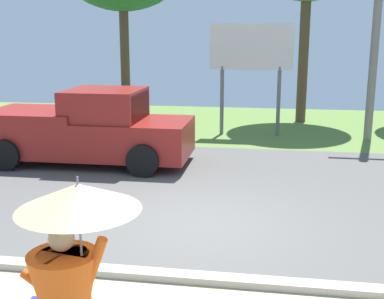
{
  "coord_description": "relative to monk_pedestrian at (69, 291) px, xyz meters",
  "views": [
    {
      "loc": [
        1.23,
        -8.09,
        3.25
      ],
      "look_at": [
        -0.23,
        1.0,
        1.1
      ],
      "focal_mm": 47.11,
      "sensor_mm": 36.0,
      "label": 1
    }
  ],
  "objects": [
    {
      "name": "pickup_truck",
      "position": [
        -2.91,
        8.22,
        -0.24
      ],
      "size": [
        5.2,
        2.28,
        1.88
      ],
      "rotation": [
        0.0,
        0.0,
        0.05
      ],
      "color": "maroon",
      "rests_on": "ground_plane"
    },
    {
      "name": "ground_plane",
      "position": [
        0.41,
        7.37,
        -1.16
      ],
      "size": [
        40.0,
        22.0,
        0.2
      ],
      "color": "#565451"
    },
    {
      "name": "monk_pedestrian",
      "position": [
        0.0,
        0.0,
        0.0
      ],
      "size": [
        1.09,
        1.02,
        2.13
      ],
      "rotation": [
        0.0,
        0.0,
        -0.05
      ],
      "color": "#E55B19",
      "rests_on": "ground_plane"
    },
    {
      "name": "utility_pole",
      "position": [
        4.59,
        12.24,
        2.43
      ],
      "size": [
        1.8,
        0.24,
        6.73
      ],
      "color": "gray",
      "rests_on": "ground_plane"
    },
    {
      "name": "roadside_billboard",
      "position": [
        0.94,
        12.42,
        1.44
      ],
      "size": [
        2.6,
        0.12,
        3.5
      ],
      "color": "slate",
      "rests_on": "ground_plane"
    }
  ]
}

